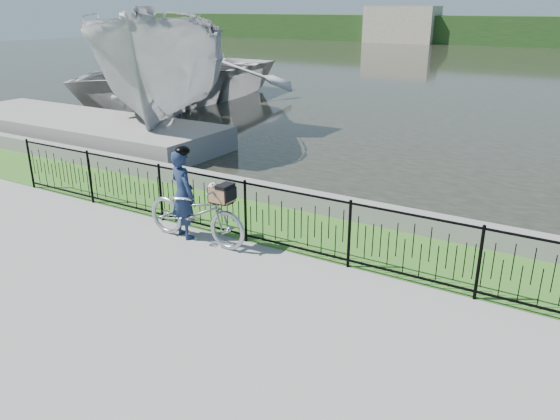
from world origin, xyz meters
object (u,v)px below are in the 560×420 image
Objects in this scene: bicycle_rig at (196,212)px; boat_far at (172,75)px; cyclist at (183,193)px; boat_near at (168,66)px; dock at (81,129)px.

boat_far is at bearing 133.05° from bicycle_rig.
boat_near is at bearing 133.00° from cyclist.
cyclist is (-0.33, 0.04, 0.28)m from bicycle_rig.
dock is 0.93× the size of boat_near.
bicycle_rig is 15.74m from boat_far.
boat_near is (1.33, 2.77, 1.74)m from dock.
bicycle_rig is (8.24, -4.33, 0.21)m from dock.
boat_near reaches higher than bicycle_rig.
cyclist is at bearing -28.46° from dock.
bicycle_rig is at bearing -27.73° from dock.
dock is 9.02m from cyclist.
boat_far reaches higher than dock.
bicycle_rig is 0.43m from cyclist.
cyclist is 9.73m from boat_near.
cyclist is at bearing 172.53° from bicycle_rig.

